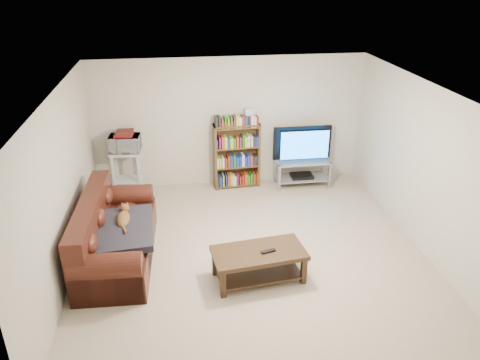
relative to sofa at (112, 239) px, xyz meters
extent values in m
plane|color=beige|center=(1.98, -0.14, -0.32)|extent=(5.00, 5.00, 0.00)
plane|color=white|center=(1.98, -0.14, 2.08)|extent=(5.00, 5.00, 0.00)
plane|color=beige|center=(1.98, 2.36, 0.88)|extent=(5.00, 0.00, 5.00)
plane|color=beige|center=(1.98, -2.64, 0.88)|extent=(5.00, 0.00, 5.00)
plane|color=beige|center=(-0.52, -0.14, 0.88)|extent=(0.00, 5.00, 5.00)
plane|color=beige|center=(4.48, -0.14, 0.88)|extent=(0.00, 5.00, 5.00)
cube|color=#421A11|center=(0.08, 0.00, -0.12)|extent=(1.01, 2.20, 0.41)
cube|color=#421A11|center=(-0.25, 0.01, 0.15)|extent=(0.34, 2.17, 0.90)
cube|color=#421A11|center=(0.05, -0.96, -0.06)|extent=(0.90, 0.27, 0.53)
cube|color=#421A11|center=(0.12, 0.96, -0.06)|extent=(0.90, 0.27, 0.53)
cube|color=#28252F|center=(0.18, -0.15, 0.22)|extent=(0.89, 1.12, 0.19)
cube|color=#352312|center=(1.98, -0.78, 0.09)|extent=(1.28, 0.75, 0.06)
cube|color=#352312|center=(1.98, -0.78, -0.22)|extent=(1.15, 0.67, 0.03)
cube|color=#352312|center=(1.47, -1.08, -0.13)|extent=(0.08, 0.08, 0.38)
cube|color=#352312|center=(2.55, -0.95, -0.13)|extent=(0.08, 0.08, 0.38)
cube|color=#352312|center=(1.41, -0.60, -0.13)|extent=(0.08, 0.08, 0.38)
cube|color=#352312|center=(2.50, -0.47, -0.13)|extent=(0.08, 0.08, 0.38)
cube|color=black|center=(2.10, -0.82, 0.13)|extent=(0.21, 0.11, 0.02)
cube|color=#999EA3|center=(3.31, 2.00, 0.17)|extent=(1.02, 0.46, 0.03)
cube|color=#999EA3|center=(3.31, 2.00, -0.17)|extent=(0.97, 0.44, 0.02)
cube|color=gray|center=(2.83, 1.80, -0.07)|extent=(0.05, 0.05, 0.51)
cube|color=gray|center=(3.79, 1.80, -0.07)|extent=(0.05, 0.05, 0.51)
cube|color=gray|center=(2.83, 2.20, -0.07)|extent=(0.05, 0.05, 0.51)
cube|color=gray|center=(3.79, 2.19, -0.07)|extent=(0.05, 0.05, 0.51)
imported|color=black|center=(3.31, 2.00, 0.50)|extent=(1.10, 0.15, 0.63)
cube|color=black|center=(3.31, 2.00, -0.13)|extent=(0.41, 0.29, 0.06)
cube|color=#51391C|center=(1.68, 2.11, 0.29)|extent=(0.06, 0.27, 1.23)
cube|color=#51391C|center=(2.49, 2.16, 0.29)|extent=(0.06, 0.27, 1.23)
cube|color=#51391C|center=(2.08, 2.14, 0.89)|extent=(0.87, 0.32, 0.03)
cube|color=maroon|center=(1.89, 2.12, 0.94)|extent=(0.26, 0.21, 0.07)
cube|color=silver|center=(0.09, 2.05, 0.51)|extent=(0.56, 0.43, 0.04)
cube|color=silver|center=(0.09, 2.05, -0.02)|extent=(0.51, 0.39, 0.03)
cube|color=silver|center=(-0.15, 1.91, 0.08)|extent=(0.05, 0.05, 0.81)
cube|color=silver|center=(0.31, 1.88, 0.08)|extent=(0.05, 0.05, 0.81)
cube|color=silver|center=(-0.12, 2.22, 0.08)|extent=(0.05, 0.05, 0.81)
cube|color=silver|center=(0.33, 2.18, 0.08)|extent=(0.05, 0.05, 0.81)
imported|color=silver|center=(0.09, 2.05, 0.67)|extent=(0.55, 0.40, 0.29)
cube|color=maroon|center=(0.09, 2.05, 0.84)|extent=(0.33, 0.30, 0.05)
camera|label=1|loc=(1.01, -5.85, 3.56)|focal=35.00mm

